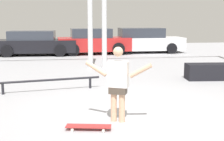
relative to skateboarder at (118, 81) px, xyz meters
The scene contains 7 objects.
ground_plane 1.21m from the skateboarder, 65.51° to the left, with size 36.00×36.00×0.00m, color #9E9EA3.
skateboarder is the anchor object (origin of this frame).
skateboard 1.03m from the skateboarder, 148.01° to the right, with size 0.84×0.38×0.08m.
grind_rail 3.24m from the skateboarder, 116.84° to the left, with size 2.89×0.53×0.34m.
parked_car_black 12.09m from the skateboarder, 101.91° to the left, with size 4.51×2.07×1.34m.
parked_car_red 11.93m from the skateboarder, 86.49° to the left, with size 4.09×2.02×1.45m.
parked_car_white 12.76m from the skateboarder, 73.00° to the left, with size 4.62×2.03×1.45m.
Camera 1 is at (-1.43, -6.60, 1.99)m, focal length 50.00 mm.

